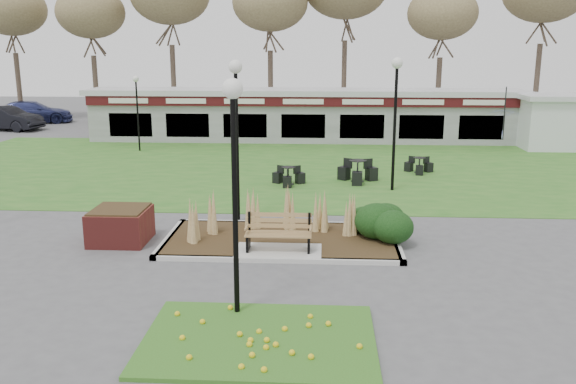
# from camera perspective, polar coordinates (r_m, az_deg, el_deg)

# --- Properties ---
(ground) EXTENTS (100.00, 100.00, 0.00)m
(ground) POSITION_cam_1_polar(r_m,az_deg,el_deg) (15.63, -0.93, -6.09)
(ground) COLOR #515154
(ground) RESTS_ON ground
(lawn) EXTENTS (34.00, 16.00, 0.02)m
(lawn) POSITION_cam_1_polar(r_m,az_deg,el_deg) (27.21, 0.95, 2.39)
(lawn) COLOR #2A6720
(lawn) RESTS_ON ground
(flower_bed) EXTENTS (4.20, 3.00, 0.16)m
(flower_bed) POSITION_cam_1_polar(r_m,az_deg,el_deg) (11.38, -2.71, -13.49)
(flower_bed) COLOR #33631C
(flower_bed) RESTS_ON ground
(planting_bed) EXTENTS (6.75, 3.40, 1.27)m
(planting_bed) POSITION_cam_1_polar(r_m,az_deg,el_deg) (16.76, 3.77, -3.44)
(planting_bed) COLOR #372B16
(planting_bed) RESTS_ON ground
(park_bench) EXTENTS (1.70, 0.66, 0.93)m
(park_bench) POSITION_cam_1_polar(r_m,az_deg,el_deg) (15.68, -0.87, -3.76)
(park_bench) COLOR olive
(park_bench) RESTS_ON ground
(brick_planter) EXTENTS (1.50, 1.50, 0.95)m
(brick_planter) POSITION_cam_1_polar(r_m,az_deg,el_deg) (17.29, -15.41, -2.99)
(brick_planter) COLOR maroon
(brick_planter) RESTS_ON ground
(food_pavilion) EXTENTS (24.60, 3.40, 2.90)m
(food_pavilion) POSITION_cam_1_polar(r_m,az_deg,el_deg) (34.87, 1.52, 7.25)
(food_pavilion) COLOR gray
(food_pavilion) RESTS_ON ground
(service_hut) EXTENTS (4.40, 3.40, 2.83)m
(service_hut) POSITION_cam_1_polar(r_m,az_deg,el_deg) (35.16, 24.10, 6.11)
(service_hut) COLOR silver
(service_hut) RESTS_ON ground
(lamp_post_near_right) EXTENTS (0.39, 0.39, 4.67)m
(lamp_post_near_right) POSITION_cam_1_polar(r_m,az_deg,el_deg) (11.46, -5.10, 4.25)
(lamp_post_near_right) COLOR black
(lamp_post_near_right) RESTS_ON ground
(lamp_post_mid_left) EXTENTS (0.40, 0.40, 4.86)m
(lamp_post_mid_left) POSITION_cam_1_polar(r_m,az_deg,el_deg) (18.15, -4.87, 8.08)
(lamp_post_mid_left) COLOR black
(lamp_post_mid_left) RESTS_ON ground
(lamp_post_mid_right) EXTENTS (0.40, 0.40, 4.86)m
(lamp_post_mid_right) POSITION_cam_1_polar(r_m,az_deg,el_deg) (22.54, 10.07, 8.96)
(lamp_post_mid_right) COLOR black
(lamp_post_mid_right) RESTS_ON ground
(lamp_post_far_left) EXTENTS (0.32, 0.32, 3.82)m
(lamp_post_far_left) POSITION_cam_1_polar(r_m,az_deg,el_deg) (31.99, -13.97, 8.67)
(lamp_post_far_left) COLOR black
(lamp_post_far_left) RESTS_ON ground
(bistro_set_a) EXTENTS (1.31, 1.15, 0.70)m
(bistro_set_a) POSITION_cam_1_polar(r_m,az_deg,el_deg) (23.57, 0.04, 1.26)
(bistro_set_a) COLOR black
(bistro_set_a) RESTS_ON ground
(bistro_set_b) EXTENTS (1.23, 1.13, 0.66)m
(bistro_set_b) POSITION_cam_1_polar(r_m,az_deg,el_deg) (26.39, 12.15, 2.24)
(bistro_set_b) COLOR black
(bistro_set_b) RESTS_ON ground
(bistro_set_c) EXTENTS (1.62, 1.47, 0.87)m
(bistro_set_c) POSITION_cam_1_polar(r_m,az_deg,el_deg) (24.22, 6.52, 1.64)
(bistro_set_c) COLOR black
(bistro_set_c) RESTS_ON ground
(patio_umbrella) EXTENTS (1.79, 1.83, 2.20)m
(patio_umbrella) POSITION_cam_1_polar(r_m,az_deg,el_deg) (33.34, 19.52, 6.02)
(patio_umbrella) COLOR black
(patio_umbrella) RESTS_ON ground
(car_silver) EXTENTS (4.56, 2.28, 1.49)m
(car_silver) POSITION_cam_1_polar(r_m,az_deg,el_deg) (43.47, -24.72, 6.30)
(car_silver) COLOR #B1B0B5
(car_silver) RESTS_ON ground
(car_black) EXTENTS (4.92, 2.51, 1.55)m
(car_black) POSITION_cam_1_polar(r_m,az_deg,el_deg) (43.20, -24.90, 6.28)
(car_black) COLOR black
(car_black) RESTS_ON ground
(car_blue) EXTENTS (5.71, 3.65, 1.54)m
(car_blue) POSITION_cam_1_polar(r_m,az_deg,el_deg) (46.62, -22.79, 6.91)
(car_blue) COLOR navy
(car_blue) RESTS_ON ground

